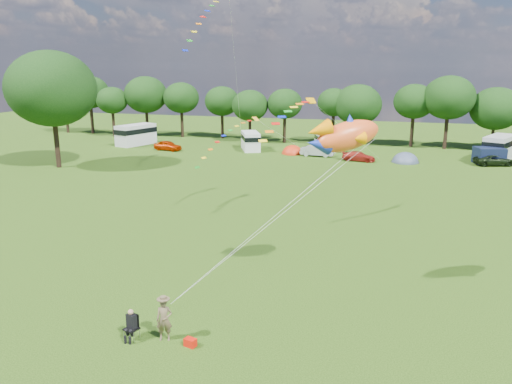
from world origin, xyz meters
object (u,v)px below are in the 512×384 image
(car_c, at_px, (359,156))
(tent_greyblue, at_px, (405,162))
(campervan_d, at_px, (500,147))
(car_d, at_px, (494,160))
(tent_orange, at_px, (292,154))
(kite_flyer, at_px, (164,320))
(car_a, at_px, (168,146))
(campervan_a, at_px, (136,134))
(campervan_c, at_px, (325,141))
(fish_kite, at_px, (342,136))
(camp_chair, at_px, (132,321))
(big_tree, at_px, (51,89))
(campervan_b, at_px, (251,140))
(car_b, at_px, (317,151))

(car_c, height_order, tent_greyblue, tent_greyblue)
(car_c, relative_size, campervan_d, 0.59)
(campervan_d, bearing_deg, car_c, 133.67)
(car_d, relative_size, tent_orange, 1.47)
(campervan_d, distance_m, kite_flyer, 55.16)
(car_a, distance_m, campervan_a, 7.62)
(car_a, distance_m, campervan_c, 22.07)
(car_a, height_order, fish_kite, fish_kite)
(tent_orange, bearing_deg, kite_flyer, -84.17)
(camp_chair, distance_m, fish_kite, 13.04)
(tent_orange, xyz_separation_m, kite_flyer, (4.88, -47.81, 0.93))
(big_tree, bearing_deg, kite_flyer, -46.77)
(car_d, distance_m, camp_chair, 51.51)
(kite_flyer, relative_size, fish_kite, 0.48)
(campervan_b, bearing_deg, kite_flyer, 168.67)
(tent_orange, bearing_deg, campervan_d, 6.93)
(campervan_c, relative_size, campervan_d, 0.79)
(campervan_c, relative_size, camp_chair, 3.76)
(campervan_c, height_order, tent_greyblue, campervan_c)
(car_a, bearing_deg, camp_chair, -146.47)
(kite_flyer, bearing_deg, campervan_b, 84.18)
(car_a, xyz_separation_m, campervan_d, (43.35, 5.44, 0.95))
(car_a, distance_m, fish_kite, 48.55)
(campervan_b, xyz_separation_m, tent_orange, (6.32, -1.33, -1.34))
(campervan_b, distance_m, camp_chair, 50.44)
(kite_flyer, height_order, fish_kite, fish_kite)
(big_tree, relative_size, campervan_b, 2.37)
(campervan_c, bearing_deg, car_a, 85.44)
(tent_greyblue, relative_size, camp_chair, 2.56)
(campervan_b, bearing_deg, campervan_d, -110.93)
(car_b, bearing_deg, campervan_a, 86.69)
(campervan_d, relative_size, tent_orange, 2.10)
(car_d, distance_m, fish_kite, 42.39)
(tent_orange, xyz_separation_m, tent_greyblue, (14.67, -2.11, -0.00))
(big_tree, xyz_separation_m, campervan_c, (28.03, 20.81, -7.73))
(car_d, height_order, tent_orange, car_d)
(car_a, height_order, campervan_c, campervan_c)
(campervan_c, height_order, campervan_d, campervan_d)
(tent_orange, relative_size, tent_greyblue, 0.88)
(campervan_a, distance_m, campervan_b, 17.87)
(fish_kite, bearing_deg, car_a, 91.46)
(big_tree, relative_size, car_b, 3.27)
(car_a, relative_size, car_b, 1.01)
(campervan_c, distance_m, kite_flyer, 51.81)
(car_a, bearing_deg, car_b, -77.39)
(campervan_c, height_order, camp_chair, campervan_c)
(tent_orange, height_order, kite_flyer, kite_flyer)
(fish_kite, bearing_deg, camp_chair, -171.74)
(campervan_a, distance_m, campervan_c, 28.13)
(car_b, relative_size, tent_greyblue, 1.12)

